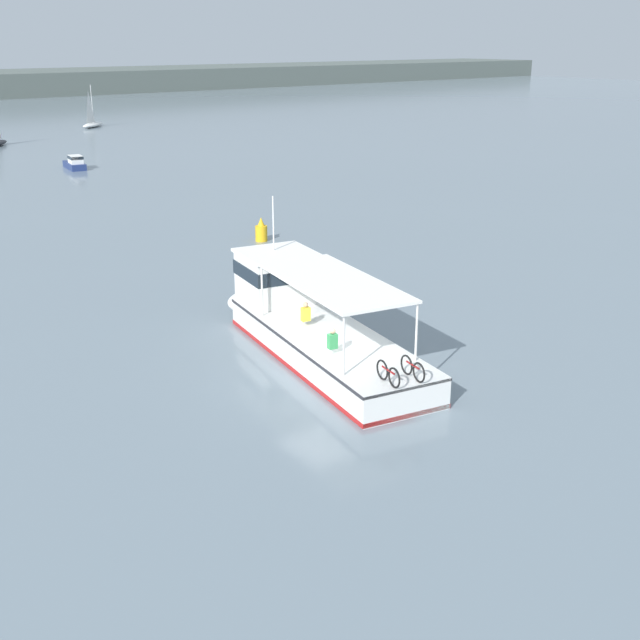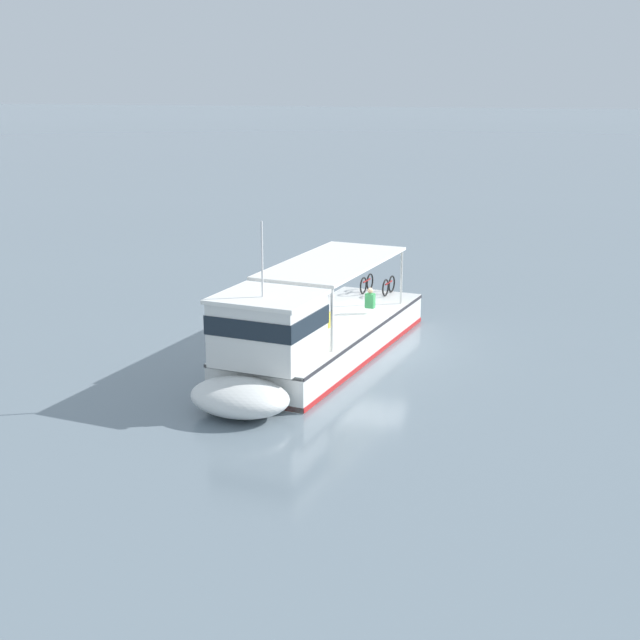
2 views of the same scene
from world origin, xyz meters
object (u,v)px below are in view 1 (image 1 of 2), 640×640
object	(u,v)px
ferry_main	(308,322)
motorboat_outer_anchorage	(75,163)
channel_buoy	(261,231)
sailboat_off_bow	(92,123)

from	to	relation	value
ferry_main	motorboat_outer_anchorage	size ratio (longest dim) A/B	3.47
channel_buoy	ferry_main	bearing A→B (deg)	-119.18
ferry_main	sailboat_off_bow	xyz separation A→B (m)	(27.53, 81.05, -0.47)
ferry_main	sailboat_off_bow	size ratio (longest dim) A/B	2.42
motorboat_outer_anchorage	sailboat_off_bow	bearing A→B (deg)	63.51
ferry_main	channel_buoy	xyz separation A→B (m)	(8.44, 15.11, -0.45)
sailboat_off_bow	channel_buoy	distance (m)	68.65
sailboat_off_bow	channel_buoy	xyz separation A→B (m)	(-19.09, -65.95, 0.03)
ferry_main	motorboat_outer_anchorage	xyz separation A→B (m)	(11.11, 48.11, -0.47)
motorboat_outer_anchorage	sailboat_off_bow	xyz separation A→B (m)	(16.42, 32.94, -0.00)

